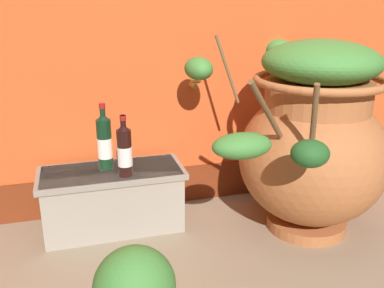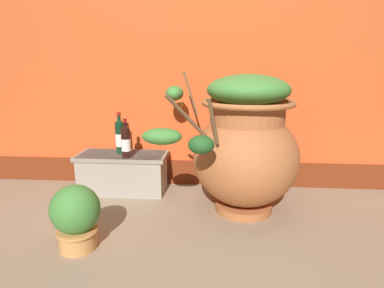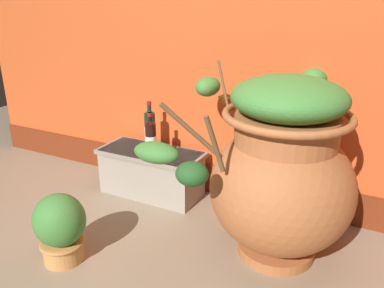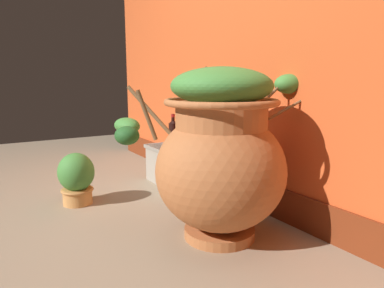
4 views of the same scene
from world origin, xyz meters
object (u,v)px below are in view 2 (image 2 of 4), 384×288
at_px(terracotta_urn, 245,144).
at_px(wine_bottle_middle, 126,141).
at_px(wine_bottle_left, 120,136).
at_px(potted_shrub, 76,216).

height_order(terracotta_urn, wine_bottle_middle, terracotta_urn).
bearing_deg(wine_bottle_left, wine_bottle_middle, -55.42).
relative_size(terracotta_urn, wine_bottle_left, 3.47).
distance_m(wine_bottle_middle, potted_shrub, 0.79).
distance_m(terracotta_urn, wine_bottle_middle, 0.90).
bearing_deg(potted_shrub, wine_bottle_middle, 84.26).
bearing_deg(potted_shrub, wine_bottle_left, 90.49).
bearing_deg(wine_bottle_middle, terracotta_urn, -11.63).
relative_size(wine_bottle_left, wine_bottle_middle, 1.11).
relative_size(wine_bottle_left, potted_shrub, 0.89).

